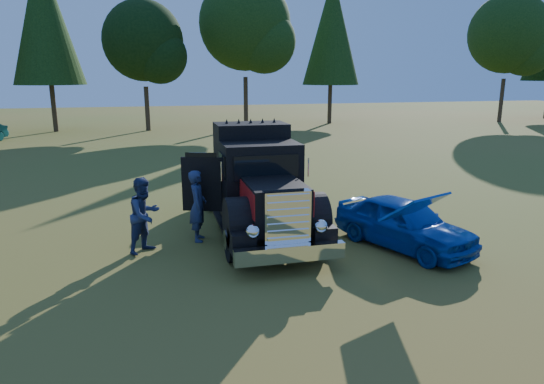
% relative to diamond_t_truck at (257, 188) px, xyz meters
% --- Properties ---
extents(ground, '(120.00, 120.00, 0.00)m').
position_rel_diamond_t_truck_xyz_m(ground, '(0.95, -2.63, -1.28)').
color(ground, '#405F1C').
rests_on(ground, ground).
extents(treeline, '(67.22, 24.04, 13.84)m').
position_rel_diamond_t_truck_xyz_m(treeline, '(-2.11, 24.40, 6.49)').
color(treeline, '#2D2116').
rests_on(treeline, ground).
extents(diamond_t_truck, '(3.33, 7.16, 3.00)m').
position_rel_diamond_t_truck_xyz_m(diamond_t_truck, '(0.00, 0.00, 0.00)').
color(diamond_t_truck, black).
rests_on(diamond_t_truck, ground).
extents(hotrod_coupe, '(2.92, 4.32, 1.89)m').
position_rel_diamond_t_truck_xyz_m(hotrod_coupe, '(3.37, -2.20, -0.62)').
color(hotrod_coupe, '#073CA8').
rests_on(hotrod_coupe, ground).
extents(spectator_near, '(0.56, 0.76, 1.93)m').
position_rel_diamond_t_truck_xyz_m(spectator_near, '(-1.70, -0.37, -0.32)').
color(spectator_near, '#1F2548').
rests_on(spectator_near, ground).
extents(spectator_far, '(1.17, 1.17, 1.92)m').
position_rel_diamond_t_truck_xyz_m(spectator_far, '(-3.07, -0.92, -0.32)').
color(spectator_far, '#1D2A45').
rests_on(spectator_far, ground).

